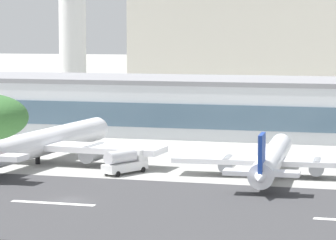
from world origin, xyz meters
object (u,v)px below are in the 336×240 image
control_tower (72,9)px  service_fuel_truck_1 (125,161)px  terminal_building (221,106)px  distant_hotel_block (282,38)px  airliner_red_tail_gate_0 (38,144)px  airliner_navy_tail_gate_1 (271,160)px

control_tower → service_fuel_truck_1: size_ratio=5.45×
terminal_building → distant_hotel_block: 107.58m
terminal_building → airliner_red_tail_gate_0: terminal_building is taller
terminal_building → distant_hotel_block: distant_hotel_block is taller
terminal_building → distant_hotel_block: bearing=91.1°
terminal_building → service_fuel_truck_1: size_ratio=17.42×
terminal_building → service_fuel_truck_1: terminal_building is taller
terminal_building → control_tower: bearing=139.1°
distant_hotel_block → airliner_red_tail_gate_0: size_ratio=1.98×
distant_hotel_block → airliner_red_tail_gate_0: bearing=-96.7°
distant_hotel_block → service_fuel_truck_1: (-0.80, -165.69, -18.61)m
distant_hotel_block → airliner_red_tail_gate_0: 161.84m
airliner_red_tail_gate_0 → airliner_navy_tail_gate_1: 41.60m
terminal_building → airliner_navy_tail_gate_1: bearing=-69.8°
control_tower → airliner_navy_tail_gate_1: control_tower is taller
airliner_red_tail_gate_0 → control_tower: bearing=22.5°
terminal_building → control_tower: 76.39m
airliner_red_tail_gate_0 → distant_hotel_block: bearing=-2.9°
airliner_red_tail_gate_0 → service_fuel_truck_1: 18.96m
control_tower → airliner_navy_tail_gate_1: bearing=-53.9°
airliner_navy_tail_gate_1 → service_fuel_truck_1: size_ratio=4.77×
airliner_navy_tail_gate_1 → service_fuel_truck_1: airliner_navy_tail_gate_1 is taller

